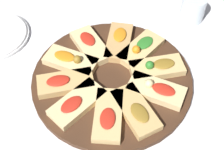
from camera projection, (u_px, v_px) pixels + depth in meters
ground_plane at (112, 81)px, 0.85m from camera, size 3.00×3.00×0.00m
serving_board at (112, 79)px, 0.85m from camera, size 0.43×0.43×0.02m
focaccia_slice_0 at (90, 45)px, 0.90m from camera, size 0.16×0.10×0.03m
focaccia_slice_1 at (71, 61)px, 0.86m from camera, size 0.16×0.12×0.04m
focaccia_slice_2 at (65, 83)px, 0.82m from camera, size 0.13×0.16×0.03m
focaccia_slice_3 at (77, 103)px, 0.78m from camera, size 0.08×0.15×0.03m
focaccia_slice_4 at (108, 115)px, 0.75m from camera, size 0.15×0.15×0.03m
focaccia_slice_5 at (136, 110)px, 0.76m from camera, size 0.16×0.10×0.03m
focaccia_slice_6 at (156, 90)px, 0.80m from camera, size 0.16×0.12×0.04m
focaccia_slice_7 at (157, 68)px, 0.85m from camera, size 0.13×0.16×0.04m
focaccia_slice_8 at (141, 49)px, 0.89m from camera, size 0.08×0.15×0.04m
focaccia_slice_9 at (119, 42)px, 0.91m from camera, size 0.14×0.16×0.03m
water_glass at (193, 9)px, 0.98m from camera, size 0.08×0.08×0.08m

